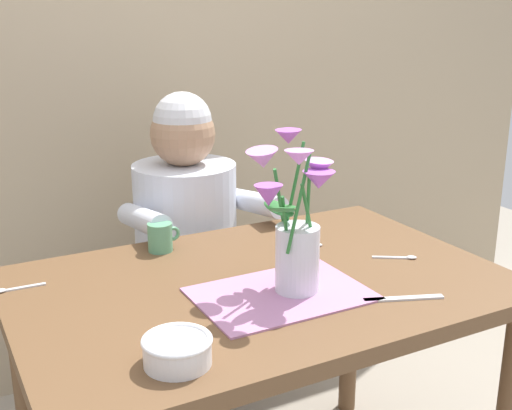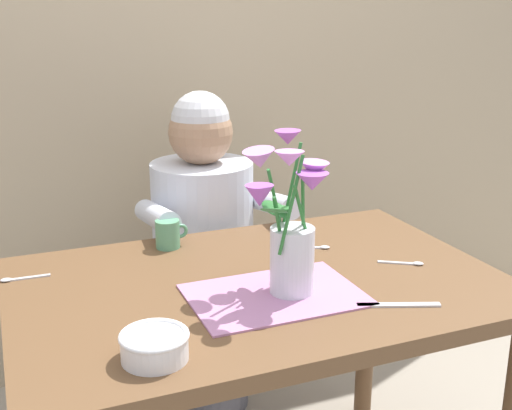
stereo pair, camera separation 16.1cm
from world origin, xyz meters
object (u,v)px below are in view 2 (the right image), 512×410
Objects in this scene: seated_person at (204,259)px; dinner_knife at (399,305)px; ceramic_bowl at (154,345)px; ceramic_mug at (168,234)px; flower_vase at (289,225)px.

dinner_knife is at bearing -77.62° from seated_person.
ceramic_bowl is 1.46× the size of ceramic_mug.
ceramic_mug is at bearing 145.27° from dinner_knife.
flower_vase reaches higher than ceramic_mug.
seated_person is 0.79m from flower_vase.
dinner_knife is at bearing -37.91° from flower_vase.
ceramic_mug is (-0.39, 0.56, 0.04)m from dinner_knife.
ceramic_mug is at bearing 114.17° from flower_vase.
ceramic_mug reaches higher than ceramic_bowl.
flower_vase reaches higher than dinner_knife.
seated_person is 0.42m from ceramic_mug.
ceramic_mug is (-0.20, -0.30, 0.22)m from seated_person.
ceramic_bowl is (-0.36, -0.18, -0.14)m from flower_vase.
seated_person reaches higher than ceramic_bowl.
seated_person is at bearing 88.74° from flower_vase.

